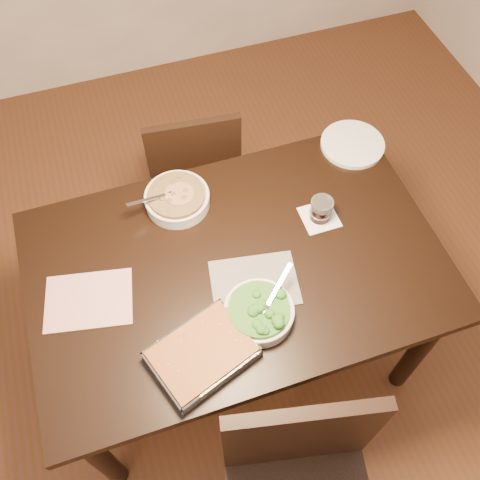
{
  "coord_description": "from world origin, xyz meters",
  "views": [
    {
      "loc": [
        -0.28,
        -0.87,
        2.31
      ],
      "look_at": [
        0.03,
        0.05,
        0.8
      ],
      "focal_mm": 40.0,
      "sensor_mm": 36.0,
      "label": 1
    }
  ],
  "objects_px": {
    "chair_far": "(194,166)",
    "stew_bowl": "(177,198)",
    "dinner_plate": "(352,144)",
    "wine_tumbler": "(321,209)",
    "table": "(236,276)",
    "broccoli_bowl": "(259,312)",
    "baking_dish": "(202,354)"
  },
  "relations": [
    {
      "from": "wine_tumbler",
      "to": "chair_far",
      "type": "height_order",
      "value": "wine_tumbler"
    },
    {
      "from": "wine_tumbler",
      "to": "table",
      "type": "bearing_deg",
      "value": -166.34
    },
    {
      "from": "stew_bowl",
      "to": "wine_tumbler",
      "type": "height_order",
      "value": "wine_tumbler"
    },
    {
      "from": "chair_far",
      "to": "baking_dish",
      "type": "bearing_deg",
      "value": 82.9
    },
    {
      "from": "table",
      "to": "stew_bowl",
      "type": "bearing_deg",
      "value": 111.91
    },
    {
      "from": "baking_dish",
      "to": "wine_tumbler",
      "type": "relative_size",
      "value": 3.96
    },
    {
      "from": "chair_far",
      "to": "table",
      "type": "bearing_deg",
      "value": 93.72
    },
    {
      "from": "dinner_plate",
      "to": "chair_far",
      "type": "distance_m",
      "value": 0.73
    },
    {
      "from": "wine_tumbler",
      "to": "dinner_plate",
      "type": "height_order",
      "value": "wine_tumbler"
    },
    {
      "from": "table",
      "to": "broccoli_bowl",
      "type": "xyz_separation_m",
      "value": [
        0.01,
        -0.21,
        0.13
      ]
    },
    {
      "from": "stew_bowl",
      "to": "table",
      "type": "bearing_deg",
      "value": -68.09
    },
    {
      "from": "baking_dish",
      "to": "stew_bowl",
      "type": "bearing_deg",
      "value": 63.09
    },
    {
      "from": "dinner_plate",
      "to": "wine_tumbler",
      "type": "bearing_deg",
      "value": -133.02
    },
    {
      "from": "table",
      "to": "broccoli_bowl",
      "type": "distance_m",
      "value": 0.25
    },
    {
      "from": "table",
      "to": "chair_far",
      "type": "relative_size",
      "value": 1.68
    },
    {
      "from": "table",
      "to": "stew_bowl",
      "type": "relative_size",
      "value": 5.4
    },
    {
      "from": "broccoli_bowl",
      "to": "wine_tumbler",
      "type": "bearing_deg",
      "value": 41.18
    },
    {
      "from": "table",
      "to": "baking_dish",
      "type": "xyz_separation_m",
      "value": [
        -0.2,
        -0.28,
        0.12
      ]
    },
    {
      "from": "dinner_plate",
      "to": "chair_far",
      "type": "xyz_separation_m",
      "value": [
        -0.57,
        0.34,
        -0.29
      ]
    },
    {
      "from": "table",
      "to": "broccoli_bowl",
      "type": "height_order",
      "value": "broccoli_bowl"
    },
    {
      "from": "baking_dish",
      "to": "wine_tumbler",
      "type": "distance_m",
      "value": 0.66
    },
    {
      "from": "baking_dish",
      "to": "dinner_plate",
      "type": "distance_m",
      "value": 1.03
    },
    {
      "from": "dinner_plate",
      "to": "chair_far",
      "type": "bearing_deg",
      "value": 149.18
    },
    {
      "from": "table",
      "to": "chair_far",
      "type": "height_order",
      "value": "chair_far"
    },
    {
      "from": "baking_dish",
      "to": "chair_far",
      "type": "height_order",
      "value": "chair_far"
    },
    {
      "from": "baking_dish",
      "to": "wine_tumbler",
      "type": "xyz_separation_m",
      "value": [
        0.54,
        0.37,
        0.02
      ]
    },
    {
      "from": "broccoli_bowl",
      "to": "chair_far",
      "type": "bearing_deg",
      "value": 88.61
    },
    {
      "from": "table",
      "to": "dinner_plate",
      "type": "height_order",
      "value": "dinner_plate"
    },
    {
      "from": "stew_bowl",
      "to": "dinner_plate",
      "type": "relative_size",
      "value": 1.04
    },
    {
      "from": "wine_tumbler",
      "to": "chair_far",
      "type": "xyz_separation_m",
      "value": [
        -0.31,
        0.62,
        -0.34
      ]
    },
    {
      "from": "chair_far",
      "to": "stew_bowl",
      "type": "bearing_deg",
      "value": 75.31
    },
    {
      "from": "broccoli_bowl",
      "to": "chair_far",
      "type": "xyz_separation_m",
      "value": [
        0.02,
        0.91,
        -0.32
      ]
    }
  ]
}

